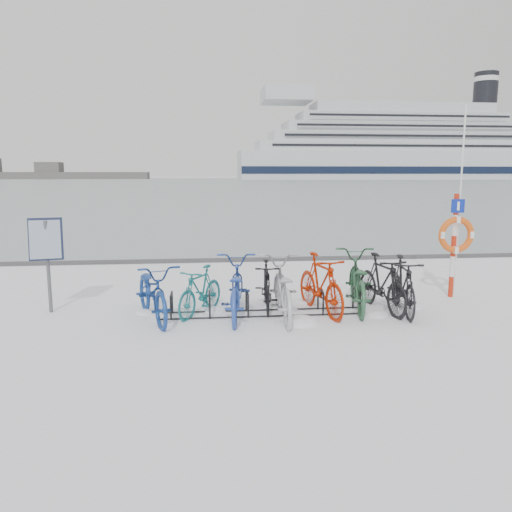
{
  "coord_description": "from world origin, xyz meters",
  "views": [
    {
      "loc": [
        -1.15,
        -9.28,
        2.68
      ],
      "look_at": [
        -0.13,
        0.6,
        1.04
      ],
      "focal_mm": 35.0,
      "sensor_mm": 36.0,
      "label": 1
    }
  ],
  "objects_px": {
    "bike_rack": "(266,305)",
    "info_board": "(46,245)",
    "cruise_ferry": "(397,151)",
    "lifebuoy_station": "(456,235)"
  },
  "relations": [
    {
      "from": "bike_rack",
      "to": "info_board",
      "type": "bearing_deg",
      "value": 172.7
    },
    {
      "from": "cruise_ferry",
      "to": "bike_rack",
      "type": "bearing_deg",
      "value": -111.97
    },
    {
      "from": "lifebuoy_station",
      "to": "cruise_ferry",
      "type": "height_order",
      "value": "cruise_ferry"
    },
    {
      "from": "bike_rack",
      "to": "lifebuoy_station",
      "type": "height_order",
      "value": "lifebuoy_station"
    },
    {
      "from": "bike_rack",
      "to": "info_board",
      "type": "xyz_separation_m",
      "value": [
        -4.18,
        0.53,
        1.16
      ]
    },
    {
      "from": "info_board",
      "to": "lifebuoy_station",
      "type": "bearing_deg",
      "value": -9.58
    },
    {
      "from": "info_board",
      "to": "cruise_ferry",
      "type": "relative_size",
      "value": 0.01
    },
    {
      "from": "lifebuoy_station",
      "to": "bike_rack",
      "type": "bearing_deg",
      "value": -168.24
    },
    {
      "from": "lifebuoy_station",
      "to": "cruise_ferry",
      "type": "xyz_separation_m",
      "value": [
        83.64,
        216.97,
        11.87
      ]
    },
    {
      "from": "bike_rack",
      "to": "cruise_ferry",
      "type": "distance_m",
      "value": 235.27
    }
  ]
}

